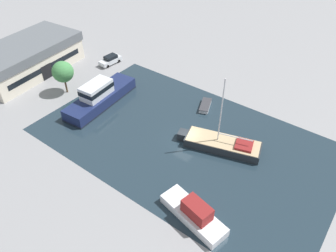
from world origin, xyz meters
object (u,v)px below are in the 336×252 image
object	(u,v)px
parked_car	(110,60)
small_dinghy	(205,106)
cabin_boat	(194,213)
warehouse_building	(26,58)
quay_tree_near_building	(63,72)
sailboat_moored	(221,144)
motor_cruiser	(100,96)

from	to	relation	value
parked_car	small_dinghy	world-z (taller)	parked_car
cabin_boat	parked_car	bearing A→B (deg)	70.63
parked_car	cabin_boat	bearing A→B (deg)	152.98
parked_car	small_dinghy	size ratio (longest dim) A/B	1.16
parked_car	small_dinghy	bearing A→B (deg)	-178.71
cabin_boat	warehouse_building	bearing A→B (deg)	90.50
quay_tree_near_building	parked_car	size ratio (longest dim) A/B	1.22
sailboat_moored	cabin_boat	world-z (taller)	sailboat_moored
small_dinghy	cabin_boat	xyz separation A→B (m)	(-17.87, -9.64, 0.61)
warehouse_building	small_dinghy	world-z (taller)	warehouse_building
parked_car	sailboat_moored	distance (m)	28.85
parked_car	motor_cruiser	xyz separation A→B (m)	(-10.15, -7.81, 0.59)
quay_tree_near_building	cabin_boat	bearing A→B (deg)	-104.94
small_dinghy	sailboat_moored	bearing A→B (deg)	-66.21
motor_cruiser	cabin_boat	distance (m)	24.89
small_dinghy	cabin_boat	distance (m)	20.32
parked_car	motor_cruiser	bearing A→B (deg)	132.20
motor_cruiser	warehouse_building	bearing A→B (deg)	-3.33
sailboat_moored	motor_cruiser	xyz separation A→B (m)	(-2.46, 19.99, 0.74)
quay_tree_near_building	sailboat_moored	distance (m)	27.18
motor_cruiser	quay_tree_near_building	bearing A→B (deg)	3.15
small_dinghy	quay_tree_near_building	bearing A→B (deg)	-175.25
quay_tree_near_building	cabin_boat	xyz separation A→B (m)	(-8.01, -30.00, -2.80)
quay_tree_near_building	small_dinghy	size ratio (longest dim) A/B	1.41
parked_car	cabin_boat	xyz separation A→B (m)	(-19.12, -31.02, 0.12)
warehouse_building	parked_car	bearing A→B (deg)	-47.54
sailboat_moored	cabin_boat	distance (m)	11.87
quay_tree_near_building	small_dinghy	xyz separation A→B (m)	(9.86, -20.36, -3.41)
quay_tree_near_building	small_dinghy	world-z (taller)	quay_tree_near_building
warehouse_building	sailboat_moored	xyz separation A→B (m)	(2.93, -37.53, -1.96)
warehouse_building	small_dinghy	xyz separation A→B (m)	(9.38, -31.11, -2.31)
cabin_boat	motor_cruiser	bearing A→B (deg)	81.15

